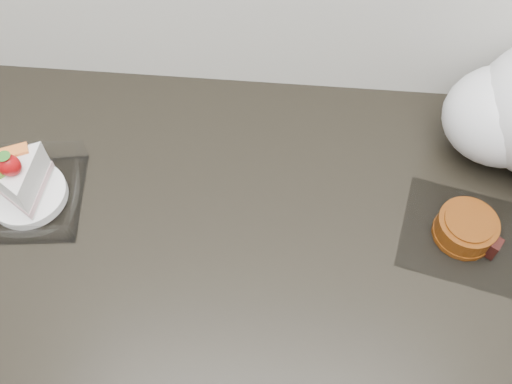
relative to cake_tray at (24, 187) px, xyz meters
name	(u,v)px	position (x,y,z in m)	size (l,w,h in m)	color
counter	(262,346)	(0.35, -0.04, -0.48)	(2.04, 0.64, 0.90)	black
cake_tray	(24,187)	(0.00, 0.00, 0.00)	(0.17, 0.17, 0.12)	white
mooncake_wrap	(466,230)	(0.63, -0.01, -0.02)	(0.20, 0.19, 0.04)	white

